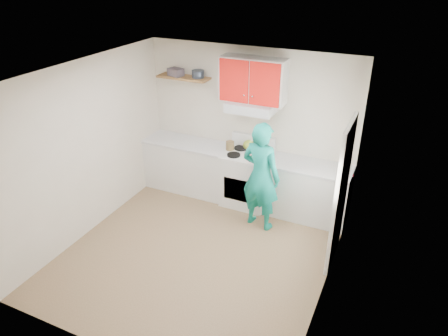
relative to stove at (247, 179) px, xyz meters
The scene contains 21 objects.
floor 1.64m from the stove, 93.63° to the right, with size 3.80×3.80×0.00m, color brown.
ceiling 2.66m from the stove, 93.63° to the right, with size 3.60×3.80×0.04m, color white.
back_wall 0.91m from the stove, 107.10° to the left, with size 3.60×0.04×2.60m, color beige.
front_wall 3.58m from the stove, 91.65° to the right, with size 3.60×0.04×2.60m, color beige.
left_wall 2.61m from the stove, 140.34° to the right, with size 0.04×3.80×2.60m, color beige.
right_wall 2.46m from the stove, 42.81° to the right, with size 0.04×3.80×2.60m, color beige.
door 1.97m from the stove, 27.58° to the right, with size 0.05×0.85×2.05m, color white.
door_glass 2.11m from the stove, 27.97° to the right, with size 0.01×0.55×0.95m, color white.
counter_left 1.14m from the stove, behind, with size 1.52×0.60×0.90m, color silver.
counter_right 1.04m from the stove, ahead, with size 1.32×0.60×0.90m, color silver.
stove is the anchor object (origin of this frame).
range_hood 1.24m from the stove, 90.00° to the left, with size 0.76×0.44×0.15m, color silver.
upper_cabinets 1.67m from the stove, 90.00° to the left, with size 1.02×0.33×0.70m, color red.
shelf 2.01m from the stove, behind, with size 0.90×0.30×0.04m, color brown.
books 2.15m from the stove, behind, with size 0.24×0.17×0.13m, color #484049.
tin 1.93m from the stove, 168.45° to the left, with size 0.20×0.20×0.12m, color #333D4C.
kettle 0.58m from the stove, 105.98° to the left, with size 0.19×0.19×0.17m, color olive.
crock 0.62m from the stove, behind, with size 0.14×0.14×0.17m, color brown.
cutting_board 0.84m from the stove, ahead, with size 0.28×0.20×0.02m, color olive.
silicone_mat 1.60m from the stove, ahead, with size 0.30×0.25×0.01m, color red.
person 0.81m from the stove, 50.98° to the right, with size 0.63×0.41×1.73m, color #0E8172.
Camera 1 is at (2.37, -4.25, 3.85)m, focal length 33.56 mm.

